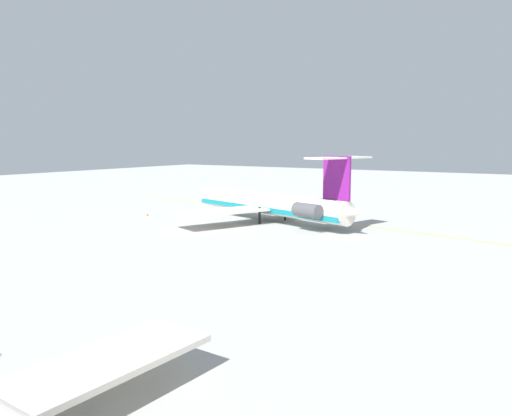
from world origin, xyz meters
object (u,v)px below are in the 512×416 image
(safety_cone_nose, at_px, (147,214))
(ground_crew_near_tail, at_px, (313,201))
(ground_crew_near_nose, at_px, (299,200))
(main_jetliner, at_px, (272,204))

(safety_cone_nose, bearing_deg, ground_crew_near_tail, -122.28)
(ground_crew_near_tail, bearing_deg, ground_crew_near_nose, -7.03)
(ground_crew_near_tail, height_order, safety_cone_nose, ground_crew_near_tail)
(ground_crew_near_tail, xyz_separation_m, safety_cone_nose, (19.92, 31.53, -0.84))
(main_jetliner, distance_m, ground_crew_near_nose, 25.97)
(ground_crew_near_tail, distance_m, safety_cone_nose, 37.30)
(main_jetliner, relative_size, safety_cone_nose, 73.97)
(main_jetliner, bearing_deg, ground_crew_near_tail, -64.11)
(ground_crew_near_nose, distance_m, ground_crew_near_tail, 3.53)
(ground_crew_near_nose, bearing_deg, ground_crew_near_tail, 112.08)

